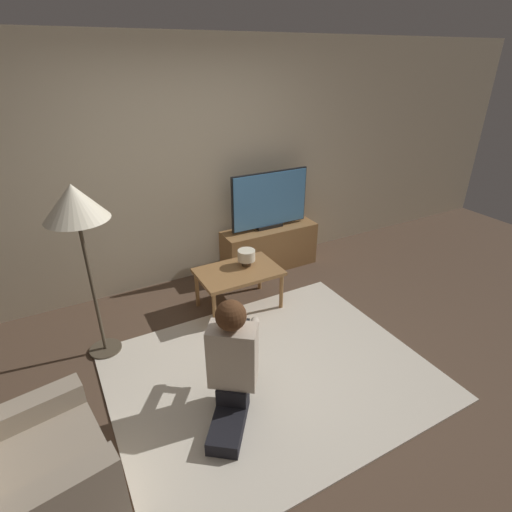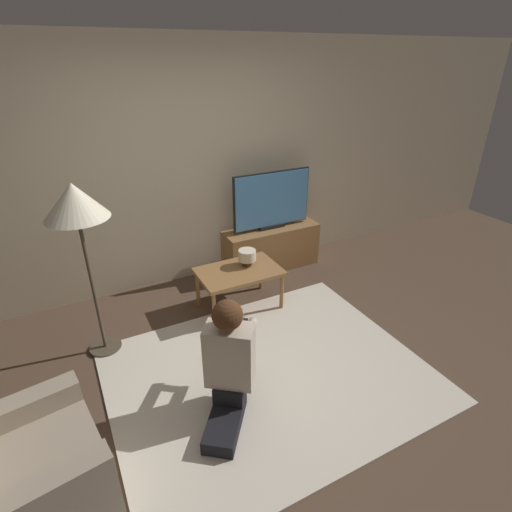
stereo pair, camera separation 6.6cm
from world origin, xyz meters
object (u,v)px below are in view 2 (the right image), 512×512
at_px(coffee_table, 239,274).
at_px(floor_lamp, 76,208).
at_px(table_lamp, 247,256).
at_px(person_kneeling, 229,359).
at_px(armchair, 24,482).
at_px(tv, 272,200).

height_order(coffee_table, floor_lamp, floor_lamp).
bearing_deg(table_lamp, person_kneeling, -121.18).
bearing_deg(table_lamp, armchair, -145.14).
bearing_deg(floor_lamp, person_kneeling, -58.01).
distance_m(armchair, person_kneeling, 1.35).
bearing_deg(tv, person_kneeling, -126.75).
height_order(floor_lamp, table_lamp, floor_lamp).
relative_size(tv, table_lamp, 5.44).
bearing_deg(armchair, coffee_table, -63.61).
xyz_separation_m(tv, armchair, (-2.69, -2.02, -0.58)).
height_order(tv, person_kneeling, tv).
bearing_deg(coffee_table, floor_lamp, -177.87).
xyz_separation_m(floor_lamp, person_kneeling, (0.72, -1.16, -0.86)).
bearing_deg(coffee_table, tv, 40.80).
height_order(coffee_table, armchair, armchair).
bearing_deg(table_lamp, coffee_table, -153.74).
xyz_separation_m(tv, table_lamp, (-0.60, -0.57, -0.33)).
distance_m(coffee_table, person_kneeling, 1.38).
xyz_separation_m(armchair, person_kneeling, (1.32, 0.18, 0.19)).
bearing_deg(coffee_table, table_lamp, 26.26).
height_order(coffee_table, table_lamp, table_lamp).
relative_size(coffee_table, person_kneeling, 0.87).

